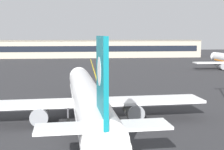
# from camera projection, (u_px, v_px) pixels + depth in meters

# --- Properties ---
(taxiway_centreline) EXTENTS (2.06, 179.99, 0.01)m
(taxiway_centreline) POSITION_uv_depth(u_px,v_px,m) (102.00, 98.00, 58.07)
(taxiway_centreline) COLOR yellow
(taxiway_centreline) RESTS_ON ground
(airliner_foreground) EXTENTS (32.22, 41.52, 11.65)m
(airliner_foreground) POSITION_uv_depth(u_px,v_px,m) (87.00, 98.00, 41.49)
(airliner_foreground) COLOR white
(airliner_foreground) RESTS_ON ground
(terminal_building) EXTENTS (110.76, 12.40, 8.67)m
(terminal_building) POSITION_uv_depth(u_px,v_px,m) (90.00, 49.00, 157.43)
(terminal_building) COLOR #B2A893
(terminal_building) RESTS_ON ground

